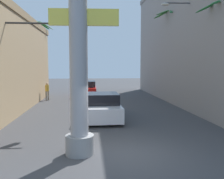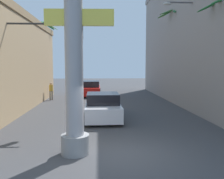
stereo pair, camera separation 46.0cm
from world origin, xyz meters
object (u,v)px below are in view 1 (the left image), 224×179
(street_lamp, at_px, (191,46))
(car_lead, at_px, (102,107))
(car_far, at_px, (87,89))
(palm_tree_mid_right, at_px, (173,45))
(palm_tree_far_left, at_px, (39,48))
(pedestrian_far_left, at_px, (47,90))
(neon_sign_pole, at_px, (78,29))
(traffic_light_mast, at_px, (30,51))

(street_lamp, relative_size, car_lead, 1.55)
(car_far, bearing_deg, palm_tree_mid_right, -33.36)
(palm_tree_far_left, bearing_deg, pedestrian_far_left, -70.12)
(neon_sign_pole, xyz_separation_m, street_lamp, (7.24, 7.89, 0.09))
(car_far, relative_size, pedestrian_far_left, 2.85)
(car_lead, bearing_deg, pedestrian_far_left, 118.83)
(street_lamp, relative_size, traffic_light_mast, 1.36)
(traffic_light_mast, bearing_deg, car_lead, 12.19)
(traffic_light_mast, relative_size, pedestrian_far_left, 3.40)
(car_lead, distance_m, pedestrian_far_left, 9.51)
(palm_tree_mid_right, bearing_deg, palm_tree_far_left, 155.78)
(traffic_light_mast, xyz_separation_m, car_far, (2.91, 12.33, -3.19))
(traffic_light_mast, relative_size, palm_tree_mid_right, 0.68)
(traffic_light_mast, bearing_deg, street_lamp, 15.61)
(traffic_light_mast, relative_size, car_far, 1.20)
(car_far, relative_size, palm_tree_mid_right, 0.57)
(neon_sign_pole, height_order, palm_tree_mid_right, neon_sign_pole)
(traffic_light_mast, distance_m, car_far, 13.07)
(palm_tree_far_left, xyz_separation_m, pedestrian_far_left, (1.39, -3.85, -3.99))
(car_lead, height_order, pedestrian_far_left, pedestrian_far_left)
(traffic_light_mast, distance_m, palm_tree_far_left, 13.22)
(street_lamp, bearing_deg, car_far, 126.88)
(palm_tree_mid_right, bearing_deg, neon_sign_pole, -121.25)
(traffic_light_mast, xyz_separation_m, car_lead, (3.90, 0.84, -3.22))
(palm_tree_far_left, bearing_deg, car_far, -7.80)
(palm_tree_far_left, bearing_deg, street_lamp, -40.07)
(pedestrian_far_left, bearing_deg, car_far, 41.34)
(traffic_light_mast, xyz_separation_m, palm_tree_mid_right, (10.39, 7.41, 0.97))
(neon_sign_pole, xyz_separation_m, palm_tree_mid_right, (7.58, 12.49, 0.48))
(neon_sign_pole, height_order, car_far, neon_sign_pole)
(traffic_light_mast, distance_m, car_lead, 5.13)
(neon_sign_pole, height_order, car_lead, neon_sign_pole)
(street_lamp, bearing_deg, neon_sign_pole, -132.55)
(neon_sign_pole, relative_size, palm_tree_far_left, 1.20)
(car_far, distance_m, pedestrian_far_left, 4.80)
(street_lamp, distance_m, palm_tree_far_left, 15.86)
(street_lamp, xyz_separation_m, palm_tree_far_left, (-12.13, 10.20, 0.43))
(traffic_light_mast, bearing_deg, car_far, 76.70)
(neon_sign_pole, height_order, street_lamp, neon_sign_pole)
(car_far, distance_m, palm_tree_far_left, 6.55)
(traffic_light_mast, height_order, palm_tree_far_left, palm_tree_far_left)
(neon_sign_pole, bearing_deg, palm_tree_mid_right, 58.75)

